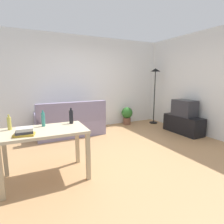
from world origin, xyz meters
TOP-DOWN VIEW (x-y plane):
  - ground_plane at (0.00, 0.00)m, footprint 5.20×4.40m
  - wall_rear at (0.00, 2.20)m, footprint 5.20×0.10m
  - wall_right at (2.60, 0.00)m, footprint 0.10×4.40m
  - couch at (-0.58, 1.59)m, footprint 1.73×0.84m
  - tv_stand at (2.25, 0.38)m, footprint 0.44×1.10m
  - tv at (2.25, 0.38)m, footprint 0.41×0.60m
  - torchiere_lamp at (2.25, 1.65)m, footprint 0.32×0.32m
  - desk at (-1.45, -0.37)m, footprint 1.22×0.73m
  - potted_plant at (1.35, 1.90)m, footprint 0.36×0.36m
  - bottle_squat at (-1.90, -0.15)m, footprint 0.06×0.06m
  - bottle_tall at (-1.43, -0.16)m, footprint 0.05×0.05m
  - bottle_dark at (-1.00, -0.18)m, footprint 0.07×0.07m
  - book_stack at (-1.71, -0.54)m, footprint 0.28×0.22m

SIDE VIEW (x-z plane):
  - ground_plane at x=0.00m, z-range -0.02..0.00m
  - tv_stand at x=2.25m, z-range 0.00..0.48m
  - couch at x=-0.58m, z-range -0.15..0.77m
  - potted_plant at x=1.35m, z-range 0.05..0.62m
  - desk at x=-1.45m, z-range 0.27..1.03m
  - tv at x=2.25m, z-range 0.48..0.92m
  - book_stack at x=-1.71m, z-range 0.76..0.86m
  - bottle_squat at x=-1.90m, z-range 0.74..0.97m
  - bottle_tall at x=-1.43m, z-range 0.74..1.00m
  - bottle_dark at x=-1.00m, z-range 0.74..1.01m
  - wall_rear at x=0.00m, z-range 0.00..2.70m
  - wall_right at x=2.60m, z-range 0.00..2.70m
  - torchiere_lamp at x=2.25m, z-range 0.51..2.32m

